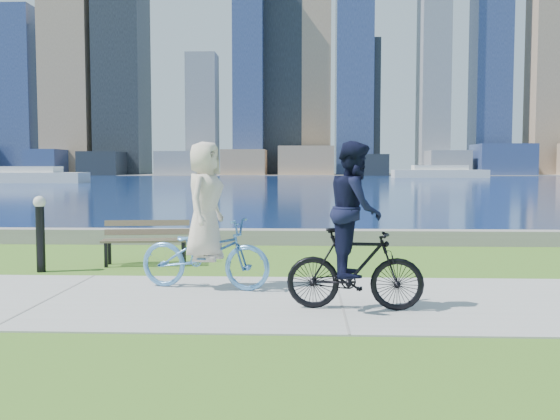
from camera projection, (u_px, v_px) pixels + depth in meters
The scene contains 12 objects.
ground at pixel (341, 302), 8.47m from camera, with size 320.00×320.00×0.00m, color #39641A.
concrete_path at pixel (341, 301), 8.47m from camera, with size 80.00×3.50×0.02m, color #989994.
seawall at pixel (326, 237), 14.64m from camera, with size 90.00×0.50×0.35m, color slate.
bay_water at pixel (310, 181), 80.23m from camera, with size 320.00×131.00×0.01m, color #0C204D.
far_shore at pixel (308, 175), 138.03m from camera, with size 320.00×30.00×0.12m, color gray.
city_skyline at pixel (307, 69), 135.71m from camera, with size 174.50×22.15×76.00m.
ferry_near at pixel (24, 176), 69.67m from camera, with size 13.64×3.90×1.85m.
ferry_far at pixel (439, 173), 101.45m from camera, with size 15.10×4.31×2.05m.
park_bench at pixel (146, 238), 11.64m from camera, with size 1.65×0.76×0.82m.
bollard_lamp at pixel (40, 228), 10.80m from camera, with size 0.21×0.21×1.33m.
cyclist_woman at pixel (205, 234), 9.23m from camera, with size 1.10×2.11×2.18m.
cyclist_man at pixel (355, 239), 7.85m from camera, with size 0.70×1.76×2.13m.
Camera 1 is at (-0.47, -8.39, 1.83)m, focal length 40.00 mm.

